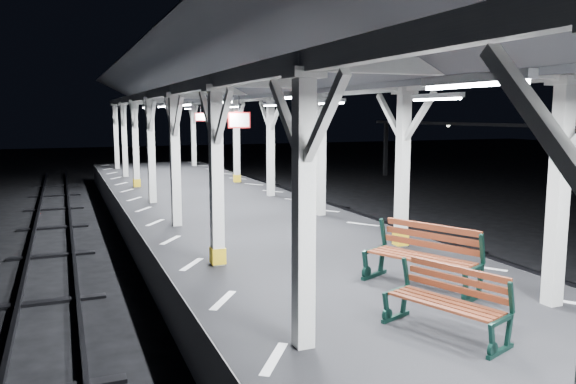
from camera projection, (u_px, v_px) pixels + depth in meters
ground at (364, 339)px, 9.52m from camera, size 120.00×120.00×0.00m
platform at (364, 311)px, 9.45m from camera, size 6.00×50.00×1.00m
hazard_stripes_left at (223, 300)px, 8.48m from camera, size 1.00×48.00×0.01m
hazard_stripes_right at (482, 267)px, 10.29m from camera, size 1.00×48.00×0.01m
canopy at (370, 65)px, 8.87m from camera, size 5.40×49.00×4.65m
bench_near at (449, 299)px, 7.15m from camera, size 1.08×1.67×0.85m
bench_mid at (424, 254)px, 9.09m from camera, size 1.39×1.98×1.01m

